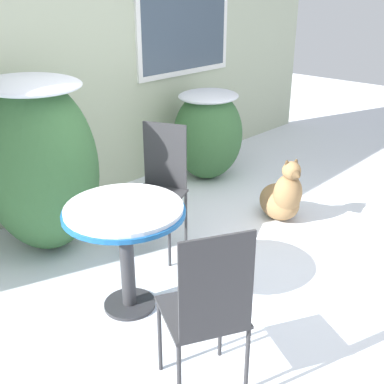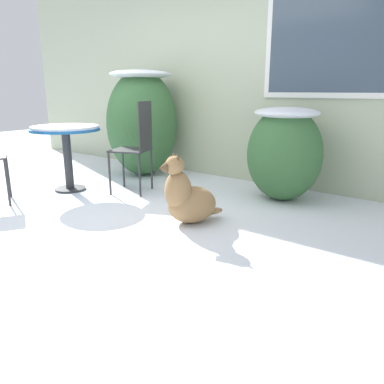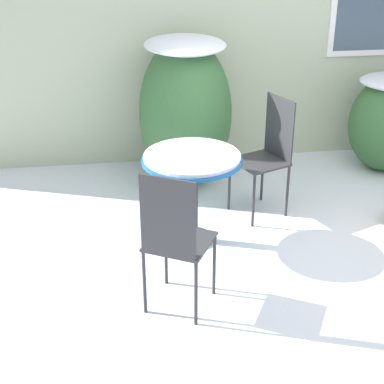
% 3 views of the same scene
% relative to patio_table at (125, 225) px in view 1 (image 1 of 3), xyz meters
% --- Properties ---
extents(ground_plane, '(16.00, 16.00, 0.00)m').
position_rel_patio_table_xyz_m(ground_plane, '(0.84, -0.42, -0.64)').
color(ground_plane, white).
extents(house_wall, '(8.00, 0.10, 3.20)m').
position_rel_patio_table_xyz_m(house_wall, '(0.93, 1.77, 0.97)').
color(house_wall, '#B2BC9E').
rests_on(house_wall, ground_plane).
extents(shrub_left, '(0.90, 1.05, 1.44)m').
position_rel_patio_table_xyz_m(shrub_left, '(0.10, 1.18, 0.12)').
color(shrub_left, '#386638').
rests_on(shrub_left, ground_plane).
extents(shrub_middle, '(0.82, 0.75, 1.01)m').
position_rel_patio_table_xyz_m(shrub_middle, '(2.21, 1.20, -0.10)').
color(shrub_middle, '#386638').
rests_on(shrub_middle, ground_plane).
extents(patio_table, '(0.80, 0.80, 0.77)m').
position_rel_patio_table_xyz_m(patio_table, '(0.00, 0.00, 0.00)').
color(patio_table, '#2D2D30').
rests_on(patio_table, ground_plane).
extents(patio_chair_near_table, '(0.53, 0.53, 1.06)m').
position_rel_patio_table_xyz_m(patio_chair_near_table, '(0.73, 0.43, -0.06)').
color(patio_chair_near_table, '#2D2D30').
rests_on(patio_chair_near_table, ground_plane).
extents(patio_chair_far_side, '(0.55, 0.55, 1.06)m').
position_rel_patio_table_xyz_m(patio_chair_far_side, '(-0.24, -0.92, -0.06)').
color(patio_chair_far_side, '#2D2D30').
rests_on(patio_chair_far_side, ground_plane).
extents(dog, '(0.52, 0.60, 0.65)m').
position_rel_patio_table_xyz_m(dog, '(1.85, -0.04, -0.41)').
color(dog, '#937047').
rests_on(dog, ground_plane).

